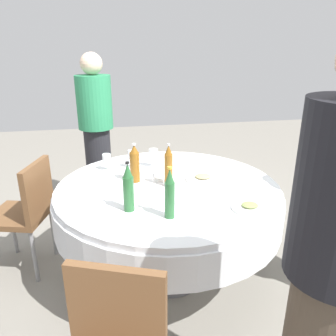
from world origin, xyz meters
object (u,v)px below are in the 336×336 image
Objects in this scene: wine_glass_far at (132,156)px; plate_near at (250,207)px; dining_table at (168,203)px; wine_glass_east at (153,154)px; bottle_green_west at (128,188)px; plate_front at (203,178)px; person_outer at (333,275)px; bottle_amber_mid at (135,164)px; bottle_green_rear at (170,194)px; person_west at (97,132)px; chair_east at (27,208)px; wine_glass_rear at (107,159)px; bottle_amber_outer at (168,167)px.

wine_glass_far is 1.05m from plate_near.
wine_glass_far is (0.21, -0.39, 0.24)m from dining_table.
bottle_green_west is at bearing 70.91° from wine_glass_east.
person_outer reaches higher than plate_front.
bottle_amber_mid is 0.93× the size of bottle_green_rear.
bottle_amber_mid is 0.50m from plate_front.
plate_near is 0.14× the size of person_west.
wine_glass_far reaches higher than chair_east.
wine_glass_east is (-0.17, -0.28, -0.02)m from bottle_amber_mid.
bottle_green_rear is at bearing -112.67° from chair_east.
bottle_green_rear is 2.12× the size of wine_glass_far.
plate_front is at bearing -124.32° from bottle_green_rear.
bottle_amber_mid is at bearing -41.36° from plate_near.
person_west is at bearing -83.97° from wine_glass_rear.
wine_glass_rear is at bearing 1.92° from wine_glass_east.
plate_front is (-0.48, 0.06, -0.12)m from bottle_amber_mid.
wine_glass_far is (-0.00, -0.29, -0.03)m from bottle_amber_mid.
wine_glass_far is at bearing -86.56° from person_outer.
bottle_green_rear reaches higher than wine_glass_east.
plate_near is (-0.62, 0.55, -0.12)m from bottle_amber_mid.
wine_glass_east reaches higher than wine_glass_rear.
dining_table is 0.91× the size of person_outer.
wine_glass_far is at bearing -80.71° from bottle_green_rear.
wine_glass_rear is at bearing -25.99° from plate_front.
bottle_green_west reaches higher than plate_front.
person_outer is at bearing 105.11° from dining_table.
dining_table is 1.34m from person_west.
chair_east is at bearing -12.11° from bottle_amber_mid.
wine_glass_east reaches higher than plate_near.
bottle_amber_mid is at bearing -82.89° from person_outer.
bottle_green_rear is 2.34× the size of wine_glass_rear.
person_west is (0.45, -0.83, -0.01)m from wine_glass_east.
dining_table is at bearing 154.08° from bottle_amber_mid.
person_outer is at bearing 112.22° from bottle_amber_mid.
bottle_green_rear reaches higher than plate_front.
bottle_green_rear is (0.08, 0.45, 0.29)m from dining_table.
wine_glass_east is (-0.37, -0.01, 0.02)m from wine_glass_rear.
person_outer reaches higher than bottle_green_west.
wine_glass_rear is 0.15× the size of chair_east.
bottle_amber_outer is 0.18× the size of person_outer.
plate_front is 0.16× the size of person_west.
bottle_amber_mid reaches higher than chair_east.
wine_glass_east reaches higher than plate_front.
wine_glass_rear is at bearing -106.21° from person_west.
bottle_green_rear reaches higher than bottle_amber_mid.
wine_glass_rear is 0.90× the size of wine_glass_far.
chair_east is at bearing -40.00° from bottle_green_west.
bottle_amber_mid is 0.84m from plate_near.
bottle_green_rear reaches higher than wine_glass_far.
wine_glass_rear is 0.20m from wine_glass_far.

